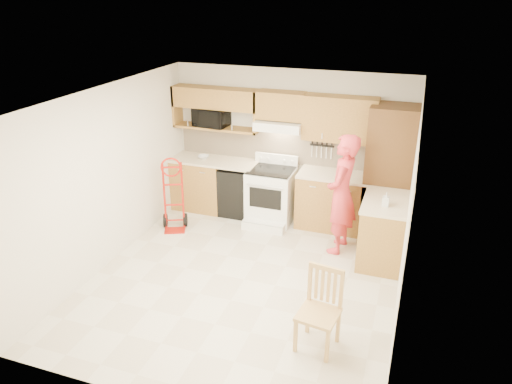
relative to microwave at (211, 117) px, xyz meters
The scene contains 28 objects.
floor 2.98m from the microwave, 57.20° to the right, with size 4.00×4.50×0.02m, color beige.
ceiling 2.63m from the microwave, 57.20° to the right, with size 4.00×4.50×0.02m, color white.
wall_back 1.41m from the microwave, ahead, with size 4.00×0.02×2.50m, color beige.
wall_front 4.57m from the microwave, 72.81° to the right, with size 4.00×0.02×2.50m, color beige.
wall_left 2.22m from the microwave, 107.72° to the right, with size 0.02×4.50×2.50m, color beige.
wall_right 3.97m from the microwave, 31.87° to the right, with size 0.02×4.50×2.50m, color beige.
backsplash 1.42m from the microwave, ahead, with size 3.92×0.03×0.55m, color beige.
lower_cab_left 1.22m from the microwave, 146.78° to the right, with size 0.90×0.60×0.90m, color #A97833.
dishwasher 1.35m from the microwave, 13.94° to the right, with size 0.60×0.60×0.85m, color black.
lower_cab_right 2.49m from the microwave, ahead, with size 1.14×0.60×0.90m, color #A97833.
countertop_left 0.75m from the microwave, 55.19° to the right, with size 1.50×0.63×0.04m, color beige.
countertop_right 2.30m from the microwave, ahead, with size 1.14×0.63×0.04m, color beige.
cab_return_right 3.40m from the microwave, 17.08° to the right, with size 0.60×1.00×0.90m, color #A97833.
countertop_return 3.27m from the microwave, 17.08° to the right, with size 0.63×1.00×0.04m, color beige.
pantry_tall 3.06m from the microwave, ahead, with size 0.70×0.60×2.10m, color #54331A.
upper_cab_left 0.34m from the microwave, ahead, with size 1.50×0.33×0.34m, color #A97833.
upper_shelf_mw 0.20m from the microwave, ahead, with size 1.50×0.33×0.04m, color #A97833.
upper_cab_center 1.26m from the microwave, ahead, with size 0.76×0.33×0.44m, color #A97833.
upper_cab_right 2.18m from the microwave, ahead, with size 1.14×0.33×0.70m, color #A97833.
range_hood 1.23m from the microwave, ahead, with size 0.76×0.46×0.14m, color white.
knife_strip 1.94m from the microwave, ahead, with size 0.40×0.05×0.29m, color black, non-canonical shape.
microwave is the anchor object (origin of this frame).
range 1.62m from the microwave, 14.66° to the right, with size 0.74×0.98×1.09m, color white, non-canonical shape.
person 2.65m from the microwave, 19.25° to the right, with size 0.66×0.43×1.81m, color #D53640.
hand_truck 1.53m from the microwave, 103.27° to the right, with size 0.44×0.40×1.12m, color #AF180D, non-canonical shape.
dining_chair 4.16m from the microwave, 50.10° to the right, with size 0.42×0.46×0.93m, color tan, non-canonical shape.
soap_bottle 3.30m from the microwave, 20.11° to the right, with size 0.09×0.09×0.20m, color white.
bowl 0.71m from the microwave, 130.01° to the right, with size 0.20×0.20×0.05m, color white.
Camera 1 is at (1.95, -5.19, 3.70)m, focal length 33.67 mm.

